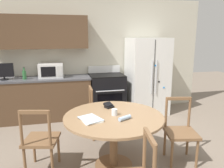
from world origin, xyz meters
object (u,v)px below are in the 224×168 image
at_px(countertop_tv, 4,71).
at_px(oven_range, 107,94).
at_px(dining_chair_right, 180,132).
at_px(dining_chair_far, 100,113).
at_px(candle_glass, 114,113).
at_px(counter_bottle, 24,75).
at_px(microwave, 51,70).
at_px(dining_chair_left, 41,140).
at_px(refrigerator, 147,76).
at_px(wallet, 109,106).

bearing_deg(countertop_tv, oven_range, 0.27).
bearing_deg(dining_chair_right, dining_chair_far, -35.81).
bearing_deg(candle_glass, oven_range, 80.77).
bearing_deg(oven_range, dining_chair_right, -74.03).
xyz_separation_m(oven_range, counter_bottle, (-1.72, -0.05, 0.53)).
bearing_deg(counter_bottle, microwave, 14.28).
bearing_deg(countertop_tv, dining_chair_left, -67.18).
xyz_separation_m(dining_chair_far, candle_glass, (0.02, -0.94, 0.33)).
xyz_separation_m(dining_chair_right, candle_glass, (-0.94, 0.10, 0.33)).
bearing_deg(candle_glass, countertop_tv, 131.22).
relative_size(countertop_tv, dining_chair_left, 0.42).
bearing_deg(countertop_tv, microwave, 5.83).
bearing_deg(dining_chair_left, microwave, 100.32).
height_order(oven_range, dining_chair_right, oven_range).
height_order(countertop_tv, candle_glass, countertop_tv).
bearing_deg(dining_chair_right, microwave, -39.50).
height_order(microwave, dining_chair_right, microwave).
distance_m(countertop_tv, counter_bottle, 0.40).
bearing_deg(counter_bottle, refrigerator, -0.37).
bearing_deg(refrigerator, microwave, 175.99).
height_order(oven_range, candle_glass, oven_range).
xyz_separation_m(oven_range, dining_chair_left, (-1.29, -1.94, -0.03)).
xyz_separation_m(dining_chair_left, candle_glass, (0.96, -0.10, 0.33)).
height_order(oven_range, counter_bottle, counter_bottle).
relative_size(countertop_tv, dining_chair_right, 0.42).
xyz_separation_m(refrigerator, dining_chair_left, (-2.23, -1.87, -0.43)).
xyz_separation_m(countertop_tv, dining_chair_right, (2.72, -2.12, -0.64)).
bearing_deg(candle_glass, dining_chair_far, 91.49).
bearing_deg(dining_chair_far, wallet, 3.70).
bearing_deg(dining_chair_right, candle_glass, 5.49).
bearing_deg(oven_range, dining_chair_far, -107.99).
bearing_deg(counter_bottle, countertop_tv, 174.22).
bearing_deg(refrigerator, counter_bottle, 179.63).
height_order(counter_bottle, dining_chair_left, counter_bottle).
height_order(oven_range, wallet, oven_range).
bearing_deg(dining_chair_right, wallet, -13.21).
height_order(dining_chair_far, candle_glass, dining_chair_far).
distance_m(dining_chair_far, wallet, 0.69).
xyz_separation_m(refrigerator, candle_glass, (-1.26, -1.97, -0.09)).
height_order(microwave, counter_bottle, microwave).
distance_m(countertop_tv, dining_chair_left, 2.19).
height_order(refrigerator, dining_chair_left, refrigerator).
height_order(microwave, candle_glass, microwave).
bearing_deg(counter_bottle, candle_glass, -55.09).
height_order(refrigerator, countertop_tv, refrigerator).
height_order(oven_range, dining_chair_far, oven_range).
xyz_separation_m(microwave, candle_glass, (0.87, -2.12, -0.28)).
bearing_deg(dining_chair_right, countertop_tv, -26.73).
distance_m(refrigerator, candle_glass, 2.34).
height_order(dining_chair_left, candle_glass, dining_chair_left).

